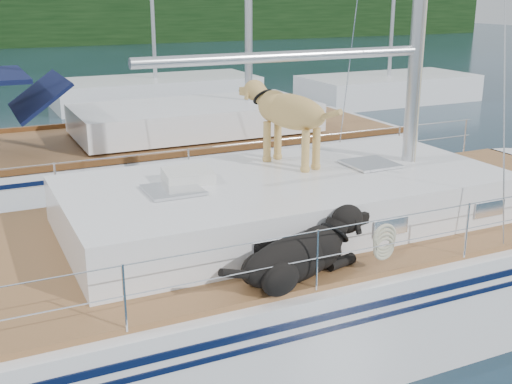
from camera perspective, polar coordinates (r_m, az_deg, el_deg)
ground at (r=7.98m, az=-2.69°, el=-11.89°), size 120.00×120.00×0.00m
main_sailboat at (r=7.70m, az=-2.06°, el=-7.32°), size 12.00×3.84×14.01m
neighbor_sailboat at (r=13.06m, az=-9.81°, el=2.60°), size 11.00×3.50×13.30m
bg_boat_center at (r=23.66m, az=-8.87°, el=8.80°), size 7.20×3.00×11.65m
bg_boat_east at (r=24.58m, az=11.66°, el=8.98°), size 6.40×3.00×11.65m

